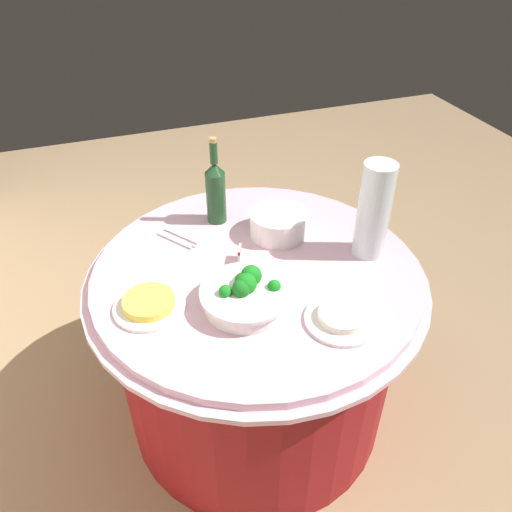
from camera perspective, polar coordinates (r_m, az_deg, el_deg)
The scene contains 10 objects.
ground_plane at distance 2.23m, azimuth 0.00°, elevation -16.42°, with size 6.00×6.00×0.00m, color #9E7F5B.
buffet_table at distance 1.94m, azimuth 0.00°, elevation -9.82°, with size 1.16×1.16×0.74m.
broccoli_bowl at distance 1.52m, azimuth -1.15°, elevation -4.43°, with size 0.28×0.28×0.12m.
plate_stack at distance 1.83m, azimuth 2.58°, elevation 3.70°, with size 0.21×0.21×0.09m.
wine_bottle at distance 1.87m, azimuth -4.60°, elevation 7.42°, with size 0.07×0.07×0.34m.
decorative_fruit_vase at distance 1.72m, azimuth 13.16°, elevation 4.57°, with size 0.11×0.11×0.34m.
serving_tongs at distance 1.84m, azimuth -8.72°, elevation 1.89°, with size 0.16×0.13×0.01m.
food_plate_rice at distance 1.51m, azimuth 9.69°, elevation -6.94°, with size 0.22×0.22×0.04m.
food_plate_fried_egg at distance 1.56m, azimuth -12.05°, elevation -5.38°, with size 0.22×0.22×0.04m.
label_placard_front at distance 1.71m, azimuth -1.86°, elevation 0.33°, with size 0.05×0.03×0.05m.
Camera 1 is at (-1.25, 0.44, 1.79)m, focal length 35.21 mm.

